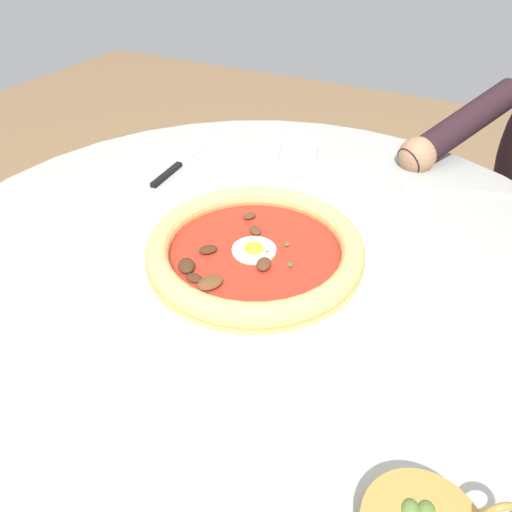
% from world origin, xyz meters
% --- Properties ---
extents(ground_plane, '(6.00, 6.00, 0.02)m').
position_xyz_m(ground_plane, '(0.00, 0.00, -0.01)').
color(ground_plane, brown).
extents(dining_table, '(1.01, 1.01, 0.72)m').
position_xyz_m(dining_table, '(0.00, 0.00, 0.58)').
color(dining_table, '#999993').
rests_on(dining_table, ground).
extents(pizza_on_plate, '(0.33, 0.33, 0.04)m').
position_xyz_m(pizza_on_plate, '(0.01, -0.00, 0.74)').
color(pizza_on_plate, white).
rests_on(pizza_on_plate, dining_table).
extents(steak_knife, '(0.21, 0.03, 0.01)m').
position_xyz_m(steak_knife, '(-0.16, -0.26, 0.73)').
color(steak_knife, silver).
rests_on(steak_knife, dining_table).
extents(ramekin_capers, '(0.07, 0.07, 0.03)m').
position_xyz_m(ramekin_capers, '(-0.31, -0.08, 0.74)').
color(ramekin_capers, white).
rests_on(ramekin_capers, dining_table).
extents(fork_utensil, '(0.07, 0.18, 0.00)m').
position_xyz_m(fork_utensil, '(-0.32, 0.22, 0.72)').
color(fork_utensil, '#BCBCC1').
rests_on(fork_utensil, dining_table).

